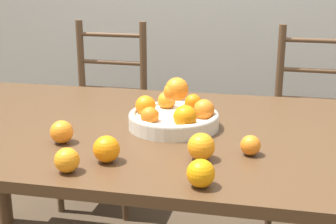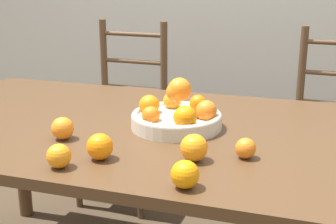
% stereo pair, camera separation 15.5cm
% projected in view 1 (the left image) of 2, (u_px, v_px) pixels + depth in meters
% --- Properties ---
extents(dining_table, '(1.94, 1.06, 0.75)m').
position_uv_depth(dining_table, '(145.00, 146.00, 1.71)').
color(dining_table, '#4C331E').
rests_on(dining_table, ground_plane).
extents(fruit_bowl, '(0.32, 0.32, 0.18)m').
position_uv_depth(fruit_bowl, '(174.00, 114.00, 1.66)').
color(fruit_bowl, beige).
rests_on(fruit_bowl, dining_table).
extents(orange_loose_0, '(0.07, 0.07, 0.07)m').
position_uv_depth(orange_loose_0, '(62.00, 132.00, 1.51)').
color(orange_loose_0, orange).
rests_on(orange_loose_0, dining_table).
extents(orange_loose_1, '(0.07, 0.07, 0.07)m').
position_uv_depth(orange_loose_1, '(201.00, 173.00, 1.20)').
color(orange_loose_1, orange).
rests_on(orange_loose_1, dining_table).
extents(orange_loose_2, '(0.08, 0.08, 0.08)m').
position_uv_depth(orange_loose_2, '(201.00, 147.00, 1.37)').
color(orange_loose_2, orange).
rests_on(orange_loose_2, dining_table).
extents(orange_loose_3, '(0.07, 0.07, 0.07)m').
position_uv_depth(orange_loose_3, '(67.00, 160.00, 1.29)').
color(orange_loose_3, orange).
rests_on(orange_loose_3, dining_table).
extents(orange_loose_4, '(0.06, 0.06, 0.06)m').
position_uv_depth(orange_loose_4, '(251.00, 145.00, 1.41)').
color(orange_loose_4, orange).
rests_on(orange_loose_4, dining_table).
extents(orange_loose_5, '(0.08, 0.08, 0.08)m').
position_uv_depth(orange_loose_5, '(107.00, 149.00, 1.36)').
color(orange_loose_5, orange).
rests_on(orange_loose_5, dining_table).
extents(chair_left, '(0.43, 0.41, 1.02)m').
position_uv_depth(chair_left, '(105.00, 120.00, 2.64)').
color(chair_left, '#513823').
rests_on(chair_left, ground_plane).
extents(chair_right, '(0.44, 0.42, 1.02)m').
position_uv_depth(chair_right, '(313.00, 134.00, 2.41)').
color(chair_right, '#513823').
rests_on(chair_right, ground_plane).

